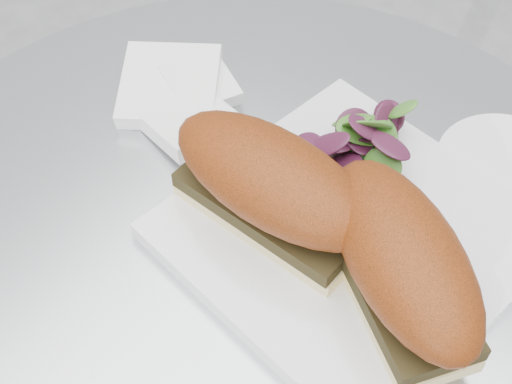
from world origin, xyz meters
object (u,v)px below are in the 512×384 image
sandwich_right (402,262)px  saucer (507,167)px  plate (351,234)px  sandwich_left (272,185)px

sandwich_right → saucer: size_ratio=1.55×
plate → sandwich_left: sandwich_left is taller
sandwich_left → saucer: bearing=56.8°
sandwich_left → sandwich_right: bearing=1.6°
saucer → plate: bearing=-114.6°
sandwich_left → sandwich_right: same height
sandwich_left → saucer: size_ratio=1.49×
plate → sandwich_right: 0.08m
plate → saucer: bearing=65.4°
sandwich_right → sandwich_left: bearing=-146.6°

